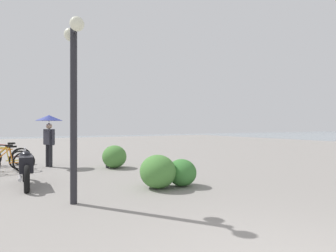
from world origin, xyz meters
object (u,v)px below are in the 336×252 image
object	(u,v)px
lamppost	(74,82)
bicycle_orange	(6,163)
bicycle_red	(6,156)
bollard_mid	(109,155)
pedestrian	(49,126)
bollard_near	(107,158)
motorcycle	(26,167)
bicycle_yellow	(3,160)
bicycle_black	(7,157)

from	to	relation	value
lamppost	bicycle_orange	xyz separation A→B (m)	(4.84, 1.32, -2.16)
bicycle_red	bollard_mid	bearing A→B (deg)	-115.10
bicycle_red	pedestrian	size ratio (longest dim) A/B	0.87
pedestrian	bollard_near	distance (m)	2.65
lamppost	bicycle_red	world-z (taller)	lamppost
motorcycle	bollard_near	xyz separation A→B (m)	(1.85, -2.79, -0.10)
bicycle_yellow	bicycle_black	size ratio (longest dim) A/B	1.00
motorcycle	bicycle_red	world-z (taller)	motorcycle
bicycle_black	bollard_mid	xyz separation A→B (m)	(-1.48, -3.73, 0.02)
lamppost	pedestrian	world-z (taller)	lamppost
lamppost	pedestrian	xyz separation A→B (m)	(5.57, -0.08, -0.92)
bicycle_red	bicycle_orange	bearing A→B (deg)	-178.01
bollard_mid	pedestrian	bearing A→B (deg)	81.90
motorcycle	pedestrian	world-z (taller)	pedestrian
pedestrian	bollard_mid	xyz separation A→B (m)	(-0.32, -2.28, -1.22)
motorcycle	pedestrian	xyz separation A→B (m)	(3.25, -0.90, 1.10)
bicycle_orange	bollard_mid	size ratio (longest dim) A/B	2.43
motorcycle	pedestrian	distance (m)	3.55
motorcycle	bollard_mid	bearing A→B (deg)	-47.31
bicycle_orange	motorcycle	bearing A→B (deg)	-168.65
motorcycle	bicycle_orange	xyz separation A→B (m)	(2.53, 0.51, -0.14)
bicycle_red	bollard_near	world-z (taller)	bicycle_red
lamppost	bollard_near	bearing A→B (deg)	-25.43
bicycle_yellow	bollard_mid	bearing A→B (deg)	-94.48
bicycle_orange	bollard_near	bearing A→B (deg)	-101.58
lamppost	bicycle_yellow	world-z (taller)	lamppost
pedestrian	bicycle_red	bearing A→B (deg)	45.85
bollard_near	bicycle_yellow	bearing A→B (deg)	68.11
bicycle_red	bollard_near	distance (m)	4.41
bicycle_red	bollard_near	size ratio (longest dim) A/B	2.31
bicycle_red	pedestrian	bearing A→B (deg)	-134.15
bicycle_black	pedestrian	size ratio (longest dim) A/B	0.87
lamppost	bicycle_black	distance (m)	7.20
bicycle_black	bicycle_red	world-z (taller)	same
bicycle_yellow	lamppost	bearing A→B (deg)	-165.41
bicycle_red	bicycle_black	bearing A→B (deg)	-173.91
lamppost	bollard_mid	world-z (taller)	lamppost
bicycle_yellow	bollard_near	xyz separation A→B (m)	(-1.38, -3.42, 0.04)
bicycle_red	bollard_mid	distance (m)	4.15
lamppost	bicycle_orange	size ratio (longest dim) A/B	2.12
motorcycle	bollard_mid	xyz separation A→B (m)	(2.93, -3.17, -0.12)
lamppost	bollard_near	world-z (taller)	lamppost
lamppost	bollard_near	size ratio (longest dim) A/B	4.91
bicycle_yellow	bollard_near	size ratio (longest dim) A/B	2.32
lamppost	bicycle_yellow	bearing A→B (deg)	14.59
pedestrian	bollard_mid	distance (m)	2.61
bicycle_orange	bicycle_black	bearing A→B (deg)	1.38
bicycle_red	bollard_near	bearing A→B (deg)	-130.05
pedestrian	bollard_mid	size ratio (longest dim) A/B	2.80
bicycle_orange	pedestrian	bearing A→B (deg)	-62.67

